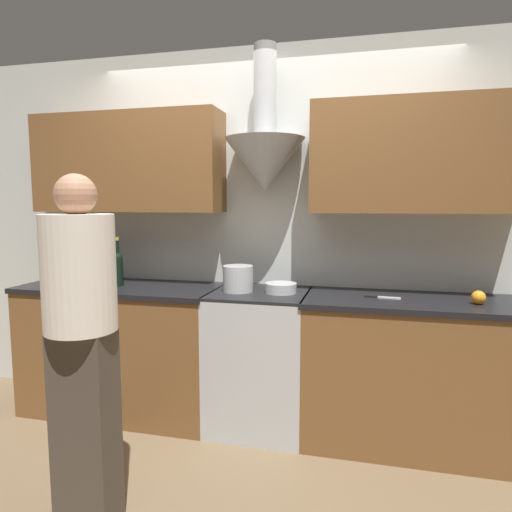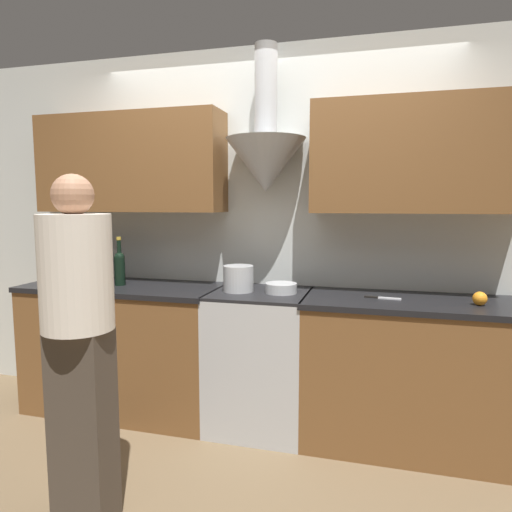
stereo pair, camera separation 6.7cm
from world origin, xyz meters
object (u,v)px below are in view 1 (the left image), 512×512
object	(u,v)px
wine_bottle_1	(55,264)
wine_bottle_6	(118,267)
wine_bottle_4	(93,267)
mixing_bowl	(281,288)
stock_pot	(238,279)
wine_bottle_2	(68,265)
stove_range	(260,359)
person_foreground_left	(82,337)
orange_fruit	(478,297)
wine_bottle_5	(103,268)
wine_bottle_0	(44,265)
wine_bottle_3	(78,265)

from	to	relation	value
wine_bottle_1	wine_bottle_6	distance (m)	0.51
wine_bottle_4	mixing_bowl	distance (m)	1.38
wine_bottle_1	mixing_bowl	bearing A→B (deg)	1.00
stock_pot	wine_bottle_1	bearing A→B (deg)	-179.60
wine_bottle_6	stock_pot	world-z (taller)	wine_bottle_6
wine_bottle_2	stove_range	bearing A→B (deg)	0.52
mixing_bowl	person_foreground_left	world-z (taller)	person_foreground_left
mixing_bowl	orange_fruit	distance (m)	1.18
wine_bottle_6	orange_fruit	world-z (taller)	wine_bottle_6
wine_bottle_4	wine_bottle_5	world-z (taller)	wine_bottle_4
wine_bottle_1	wine_bottle_4	distance (m)	0.31
wine_bottle_2	wine_bottle_1	bearing A→B (deg)	-169.23
wine_bottle_0	wine_bottle_4	world-z (taller)	wine_bottle_4
mixing_bowl	stock_pot	bearing A→B (deg)	-176.05
stock_pot	person_foreground_left	bearing A→B (deg)	-110.75
wine_bottle_2	mixing_bowl	world-z (taller)	wine_bottle_2
wine_bottle_3	stock_pot	distance (m)	1.20
wine_bottle_2	stock_pot	distance (m)	1.30
wine_bottle_2	person_foreground_left	size ratio (longest dim) A/B	0.19
wine_bottle_6	person_foreground_left	world-z (taller)	person_foreground_left
wine_bottle_0	wine_bottle_2	size ratio (longest dim) A/B	0.99
wine_bottle_1	mixing_bowl	world-z (taller)	wine_bottle_1
wine_bottle_0	wine_bottle_5	world-z (taller)	wine_bottle_0
wine_bottle_2	person_foreground_left	bearing A→B (deg)	-51.63
stove_range	person_foreground_left	size ratio (longest dim) A/B	0.57
wine_bottle_0	orange_fruit	xyz separation A→B (m)	(2.96, -0.05, -0.09)
wine_bottle_1	stock_pot	world-z (taller)	wine_bottle_1
mixing_bowl	stove_range	bearing A→B (deg)	179.41
mixing_bowl	orange_fruit	bearing A→B (deg)	-3.08
wine_bottle_1	stock_pot	size ratio (longest dim) A/B	1.79
stock_pot	mixing_bowl	size ratio (longest dim) A/B	0.97
wine_bottle_1	stock_pot	xyz separation A→B (m)	(1.40, 0.01, -0.06)
stock_pot	mixing_bowl	bearing A→B (deg)	3.95
wine_bottle_0	wine_bottle_6	size ratio (longest dim) A/B	0.91
wine_bottle_6	orange_fruit	size ratio (longest dim) A/B	4.33
orange_fruit	person_foreground_left	size ratio (longest dim) A/B	0.05
wine_bottle_6	stove_range	bearing A→B (deg)	1.28
wine_bottle_1	wine_bottle_6	world-z (taller)	wine_bottle_1
stove_range	orange_fruit	distance (m)	1.41
orange_fruit	wine_bottle_1	bearing A→B (deg)	179.32
wine_bottle_5	person_foreground_left	world-z (taller)	person_foreground_left
wine_bottle_3	wine_bottle_1	bearing A→B (deg)	177.26
wine_bottle_1	wine_bottle_3	size ratio (longest dim) A/B	1.09
stove_range	wine_bottle_5	xyz separation A→B (m)	(-1.14, -0.04, 0.58)
wine_bottle_6	wine_bottle_4	bearing A→B (deg)	179.84
wine_bottle_3	stove_range	bearing A→B (deg)	1.73
wine_bottle_3	mixing_bowl	distance (m)	1.49
stove_range	stock_pot	world-z (taller)	stock_pot
stove_range	stock_pot	xyz separation A→B (m)	(-0.14, -0.02, 0.55)
wine_bottle_3	wine_bottle_5	xyz separation A→B (m)	(0.20, 0.00, -0.02)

